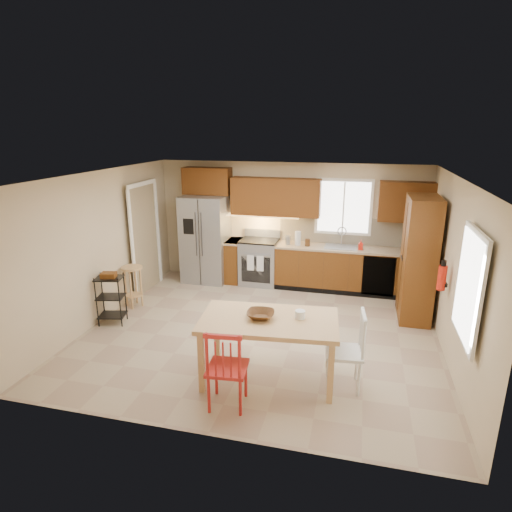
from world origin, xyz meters
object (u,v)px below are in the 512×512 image
at_px(fire_extinguisher, 442,278).
at_px(chair_red, 227,366).
at_px(refrigerator, 206,239).
at_px(table_bowl, 261,318).
at_px(chair_white, 344,351).
at_px(soap_bottle, 361,245).
at_px(range_stove, 259,262).
at_px(dining_table, 269,350).
at_px(pantry, 418,259).
at_px(bar_stool, 133,287).
at_px(table_jar, 300,316).
at_px(utility_cart, 111,299).

bearing_deg(fire_extinguisher, chair_red, -141.19).
xyz_separation_m(refrigerator, table_bowl, (1.99, -3.40, -0.06)).
bearing_deg(chair_white, soap_bottle, -7.67).
distance_m(range_stove, chair_red, 4.15).
bearing_deg(table_bowl, refrigerator, 120.39).
bearing_deg(chair_red, dining_table, 56.24).
xyz_separation_m(range_stove, pantry, (2.98, -0.99, 0.59)).
relative_size(refrigerator, pantry, 0.87).
xyz_separation_m(refrigerator, bar_stool, (-0.80, -1.67, -0.53)).
distance_m(soap_bottle, pantry, 1.31).
xyz_separation_m(soap_bottle, table_bowl, (-1.19, -3.37, -0.14)).
bearing_deg(range_stove, chair_white, -60.85).
bearing_deg(dining_table, bar_stool, 143.72).
bearing_deg(dining_table, table_jar, 10.49).
height_order(range_stove, chair_white, chair_white).
xyz_separation_m(refrigerator, soap_bottle, (3.18, -0.02, 0.09)).
relative_size(table_bowl, table_jar, 2.14).
bearing_deg(pantry, refrigerator, 167.38).
distance_m(table_bowl, utility_cart, 3.00).
relative_size(refrigerator, chair_white, 1.79).
relative_size(range_stove, chair_red, 0.91).
height_order(bar_stool, utility_cart, utility_cart).
bearing_deg(chair_red, fire_extinguisher, 33.36).
bearing_deg(range_stove, dining_table, -74.62).
relative_size(soap_bottle, table_bowl, 0.55).
distance_m(range_stove, dining_table, 3.59).
relative_size(soap_bottle, bar_stool, 0.25).
xyz_separation_m(fire_extinguisher, utility_cart, (-5.13, -0.42, -0.68)).
height_order(table_bowl, table_jar, table_jar).
bearing_deg(dining_table, refrigerator, 116.27).
distance_m(refrigerator, bar_stool, 1.92).
bearing_deg(fire_extinguisher, pantry, 100.78).
bearing_deg(chair_white, fire_extinguisher, -48.39).
bearing_deg(refrigerator, chair_red, -66.61).
relative_size(table_jar, utility_cart, 0.19).
bearing_deg(chair_red, table_bowl, 64.12).
distance_m(refrigerator, fire_extinguisher, 4.76).
bearing_deg(soap_bottle, range_stove, 177.60).
bearing_deg(dining_table, table_bowl, 174.54).
distance_m(refrigerator, table_bowl, 3.94).
bearing_deg(refrigerator, soap_bottle, -0.45).
height_order(pantry, table_bowl, pantry).
bearing_deg(table_bowl, fire_extinguisher, 31.36).
bearing_deg(bar_stool, chair_white, -37.24).
relative_size(fire_extinguisher, chair_white, 0.35).
xyz_separation_m(chair_red, bar_stool, (-2.55, 2.38, -0.13)).
relative_size(range_stove, table_jar, 5.63).
relative_size(range_stove, bar_stool, 1.21).
xyz_separation_m(chair_red, table_bowl, (0.24, 0.65, 0.35)).
bearing_deg(soap_bottle, chair_red, -109.54).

